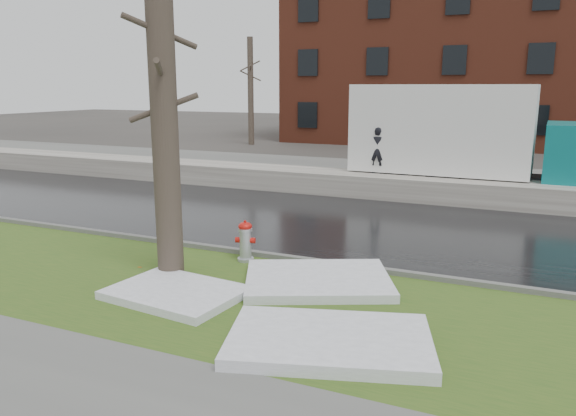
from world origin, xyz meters
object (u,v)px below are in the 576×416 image
at_px(box_truck, 478,138).
at_px(worker, 378,150).
at_px(fire_hydrant, 245,239).
at_px(tree, 164,111).

bearing_deg(box_truck, worker, -157.67).
height_order(fire_hydrant, tree, tree).
bearing_deg(worker, tree, 84.42).
xyz_separation_m(fire_hydrant, worker, (0.50, 8.28, 1.01)).
height_order(fire_hydrant, worker, worker).
distance_m(tree, worker, 9.87).
distance_m(box_truck, worker, 3.28).
relative_size(tree, worker, 4.03).
relative_size(tree, box_truck, 0.56).
distance_m(fire_hydrant, tree, 3.10).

